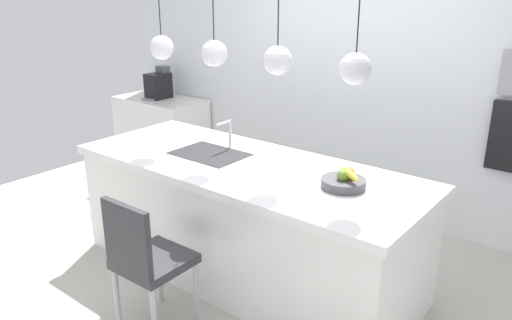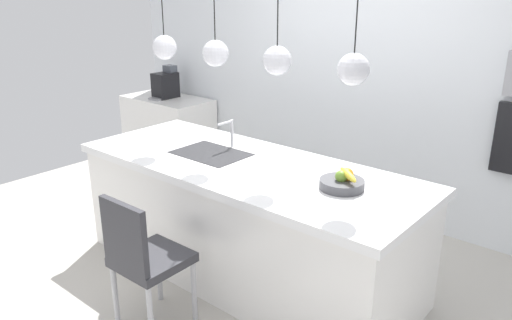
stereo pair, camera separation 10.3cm
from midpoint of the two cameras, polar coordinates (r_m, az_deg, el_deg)
floor at (r=4.02m, az=-0.36°, el=-12.52°), size 6.60×6.60×0.00m
back_wall at (r=4.86m, az=12.53°, el=9.11°), size 6.00×0.10×2.60m
kitchen_island at (r=3.81m, az=-0.38°, el=-6.75°), size 2.68×1.03×0.90m
sink_basin at (r=3.86m, az=-4.40°, el=0.68°), size 0.56×0.40×0.02m
faucet at (r=3.97m, az=-2.29°, el=3.45°), size 0.02×0.17×0.22m
fruit_bowl at (r=3.23m, az=10.73°, el=-2.49°), size 0.29×0.29×0.15m
side_counter at (r=6.27m, az=-9.45°, el=3.26°), size 1.10×0.60×0.84m
coffee_machine at (r=6.15m, az=-9.79°, el=8.48°), size 0.20×0.35×0.38m
chair_near at (r=3.24m, az=-11.79°, el=-10.65°), size 0.42×0.43×0.93m
pendant_light_left at (r=4.04m, az=-9.65°, el=12.55°), size 0.19×0.19×0.79m
pendant_light_center_left at (r=3.64m, az=-3.82°, el=12.06°), size 0.19×0.19×0.79m
pendant_light_center_right at (r=3.28m, az=3.33°, el=11.28°), size 0.19×0.19×0.79m
pendant_light_right at (r=2.98m, az=12.02°, el=10.09°), size 0.19×0.19×0.79m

